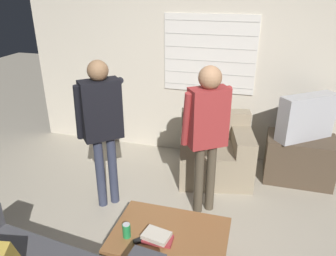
{
  "coord_description": "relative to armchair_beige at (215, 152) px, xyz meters",
  "views": [
    {
      "loc": [
        0.73,
        -2.4,
        2.34
      ],
      "look_at": [
        -0.09,
        0.55,
        1.0
      ],
      "focal_mm": 35.0,
      "sensor_mm": 36.0,
      "label": 1
    }
  ],
  "objects": [
    {
      "name": "person_right_standing",
      "position": [
        -0.01,
        -0.76,
        0.71
      ],
      "size": [
        0.49,
        0.8,
        1.65
      ],
      "rotation": [
        0.0,
        0.0,
        0.6
      ],
      "color": "#4C4233",
      "rests_on": "ground_plane"
    },
    {
      "name": "person_left_standing",
      "position": [
        -1.1,
        -0.93,
        0.72
      ],
      "size": [
        0.49,
        0.79,
        1.68
      ],
      "rotation": [
        0.0,
        0.0,
        0.73
      ],
      "color": "#33384C",
      "rests_on": "ground_plane"
    },
    {
      "name": "tv_stand",
      "position": [
        1.05,
        0.19,
        -0.05
      ],
      "size": [
        0.83,
        0.52,
        0.59
      ],
      "color": "#4C3D2D",
      "rests_on": "ground_plane"
    },
    {
      "name": "spare_remote",
      "position": [
        -0.33,
        -1.89,
        0.13
      ],
      "size": [
        0.12,
        0.12,
        0.02
      ],
      "rotation": [
        0.0,
        0.0,
        -0.79
      ],
      "color": "black",
      "rests_on": "coffee_table"
    },
    {
      "name": "tv",
      "position": [
        1.05,
        0.19,
        0.53
      ],
      "size": [
        0.7,
        0.61,
        0.56
      ],
      "rotation": [
        0.0,
        0.0,
        3.8
      ],
      "color": "#B2B2B7",
      "rests_on": "tv_stand"
    },
    {
      "name": "armchair_beige",
      "position": [
        0.0,
        0.0,
        0.0
      ],
      "size": [
        1.04,
        0.95,
        0.82
      ],
      "rotation": [
        0.0,
        0.0,
        3.35
      ],
      "color": "gray",
      "rests_on": "ground_plane"
    },
    {
      "name": "ground_plane",
      "position": [
        -0.31,
        -1.4,
        -0.34
      ],
      "size": [
        16.0,
        16.0,
        0.0
      ],
      "primitive_type": "plane",
      "color": "#B2A893"
    },
    {
      "name": "coffee_table",
      "position": [
        -0.13,
        -1.75,
        0.07
      ],
      "size": [
        0.95,
        0.67,
        0.45
      ],
      "color": "brown",
      "rests_on": "ground_plane"
    },
    {
      "name": "soda_can",
      "position": [
        -0.46,
        -1.88,
        0.18
      ],
      "size": [
        0.07,
        0.07,
        0.13
      ],
      "color": "#238E47",
      "rests_on": "coffee_table"
    },
    {
      "name": "wall_back",
      "position": [
        -0.3,
        0.63,
        0.94
      ],
      "size": [
        5.2,
        0.08,
        2.55
      ],
      "color": "beige",
      "rests_on": "ground_plane"
    },
    {
      "name": "book_stack",
      "position": [
        -0.21,
        -1.85,
        0.15
      ],
      "size": [
        0.25,
        0.19,
        0.06
      ],
      "color": "maroon",
      "rests_on": "coffee_table"
    }
  ]
}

